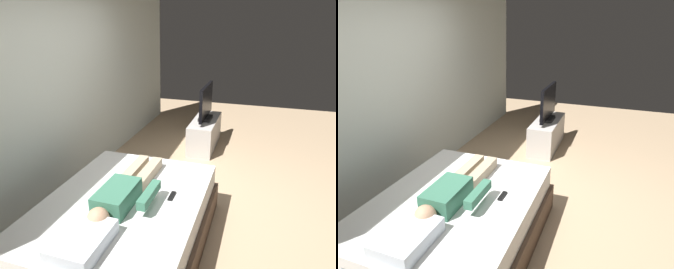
{
  "view_description": "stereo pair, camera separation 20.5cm",
  "coord_description": "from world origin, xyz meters",
  "views": [
    {
      "loc": [
        -2.92,
        -0.55,
        2.09
      ],
      "look_at": [
        0.57,
        0.57,
        0.69
      ],
      "focal_mm": 32.07,
      "sensor_mm": 36.0,
      "label": 1
    },
    {
      "loc": [
        -2.85,
        -0.75,
        2.09
      ],
      "look_at": [
        0.57,
        0.57,
        0.69
      ],
      "focal_mm": 32.07,
      "sensor_mm": 36.0,
      "label": 2
    }
  ],
  "objects": [
    {
      "name": "person",
      "position": [
        -0.76,
        0.55,
        0.62
      ],
      "size": [
        1.26,
        0.46,
        0.18
      ],
      "color": "#387056",
      "rests_on": "bed"
    },
    {
      "name": "tv_stand",
      "position": [
        1.93,
        0.33,
        0.25
      ],
      "size": [
        1.1,
        0.4,
        0.5
      ],
      "primitive_type": "cube",
      "color": "#B7B2AD",
      "rests_on": "ground"
    },
    {
      "name": "tv",
      "position": [
        1.93,
        0.33,
        0.78
      ],
      "size": [
        0.88,
        0.2,
        0.59
      ],
      "color": "black",
      "rests_on": "tv_stand"
    },
    {
      "name": "pillow",
      "position": [
        -1.45,
        0.57,
        0.6
      ],
      "size": [
        0.48,
        0.34,
        0.12
      ],
      "primitive_type": "cube",
      "color": "white",
      "rests_on": "bed"
    },
    {
      "name": "back_wall",
      "position": [
        0.4,
        1.77,
        1.4
      ],
      "size": [
        6.4,
        0.1,
        2.8
      ],
      "primitive_type": "cube",
      "color": "silver",
      "rests_on": "ground"
    },
    {
      "name": "ground_plane",
      "position": [
        0.0,
        0.0,
        0.0
      ],
      "size": [
        10.0,
        10.0,
        0.0
      ],
      "primitive_type": "plane",
      "color": "tan"
    },
    {
      "name": "remote",
      "position": [
        -0.61,
        0.15,
        0.55
      ],
      "size": [
        0.15,
        0.04,
        0.02
      ],
      "primitive_type": "cube",
      "color": "black",
      "rests_on": "bed"
    },
    {
      "name": "bed",
      "position": [
        -0.79,
        0.57,
        0.26
      ],
      "size": [
        1.96,
        1.48,
        0.54
      ],
      "color": "brown",
      "rests_on": "ground"
    }
  ]
}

